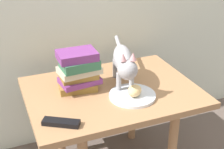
% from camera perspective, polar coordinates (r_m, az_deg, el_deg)
% --- Properties ---
extents(side_table, '(0.81, 0.59, 0.50)m').
position_cam_1_polar(side_table, '(1.59, 0.00, -4.71)').
color(side_table, '#9E724C').
rests_on(side_table, ground).
extents(plate, '(0.22, 0.22, 0.01)m').
position_cam_1_polar(plate, '(1.50, 3.60, -3.70)').
color(plate, silver).
rests_on(plate, side_table).
extents(bread_roll, '(0.10, 0.10, 0.05)m').
position_cam_1_polar(bread_roll, '(1.47, 3.98, -2.87)').
color(bread_roll, '#E0BC7A').
rests_on(bread_roll, plate).
extents(cat, '(0.18, 0.47, 0.23)m').
position_cam_1_polar(cat, '(1.53, 2.09, 2.28)').
color(cat, '#99999E').
rests_on(cat, side_table).
extents(book_stack, '(0.21, 0.15, 0.20)m').
position_cam_1_polar(book_stack, '(1.52, -5.90, 0.65)').
color(book_stack, olive).
rests_on(book_stack, side_table).
extents(tv_remote, '(0.15, 0.12, 0.02)m').
position_cam_1_polar(tv_remote, '(1.32, -8.94, -8.35)').
color(tv_remote, black).
rests_on(tv_remote, side_table).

